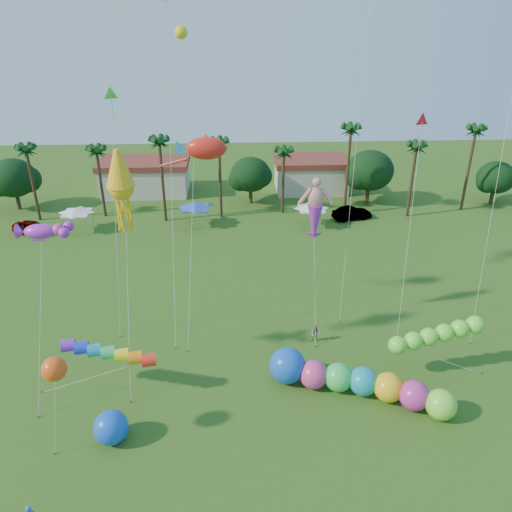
{
  "coord_description": "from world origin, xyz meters",
  "views": [
    {
      "loc": [
        -1.49,
        -20.14,
        23.88
      ],
      "look_at": [
        0.0,
        10.0,
        9.0
      ],
      "focal_mm": 35.0,
      "sensor_mm": 36.0,
      "label": 1
    }
  ],
  "objects_px": {
    "car_b": "(352,213)",
    "blue_ball": "(111,427)",
    "caterpillar_inflatable": "(352,381)",
    "spectator_b": "(315,334)",
    "car_a": "(32,227)"
  },
  "relations": [
    {
      "from": "spectator_b",
      "to": "caterpillar_inflatable",
      "type": "height_order",
      "value": "caterpillar_inflatable"
    },
    {
      "from": "car_b",
      "to": "caterpillar_inflatable",
      "type": "relative_size",
      "value": 0.4
    },
    {
      "from": "car_a",
      "to": "spectator_b",
      "type": "distance_m",
      "value": 38.12
    },
    {
      "from": "car_b",
      "to": "spectator_b",
      "type": "height_order",
      "value": "car_b"
    },
    {
      "from": "car_a",
      "to": "spectator_b",
      "type": "xyz_separation_m",
      "value": [
        30.23,
        -23.23,
        -0.01
      ]
    },
    {
      "from": "car_a",
      "to": "car_b",
      "type": "relative_size",
      "value": 0.94
    },
    {
      "from": "car_b",
      "to": "caterpillar_inflatable",
      "type": "xyz_separation_m",
      "value": [
        -7.17,
        -31.86,
        0.28
      ]
    },
    {
      "from": "blue_ball",
      "to": "caterpillar_inflatable",
      "type": "bearing_deg",
      "value": 12.47
    },
    {
      "from": "car_a",
      "to": "caterpillar_inflatable",
      "type": "xyz_separation_m",
      "value": [
        31.78,
        -29.31,
        0.31
      ]
    },
    {
      "from": "caterpillar_inflatable",
      "to": "blue_ball",
      "type": "xyz_separation_m",
      "value": [
        -15.62,
        -3.45,
        -0.02
      ]
    },
    {
      "from": "spectator_b",
      "to": "blue_ball",
      "type": "xyz_separation_m",
      "value": [
        -14.08,
        -9.54,
        0.29
      ]
    },
    {
      "from": "car_b",
      "to": "blue_ball",
      "type": "bearing_deg",
      "value": 133.04
    },
    {
      "from": "caterpillar_inflatable",
      "to": "blue_ball",
      "type": "height_order",
      "value": "caterpillar_inflatable"
    },
    {
      "from": "blue_ball",
      "to": "car_a",
      "type": "bearing_deg",
      "value": 116.24
    },
    {
      "from": "car_b",
      "to": "blue_ball",
      "type": "relative_size",
      "value": 2.3
    }
  ]
}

